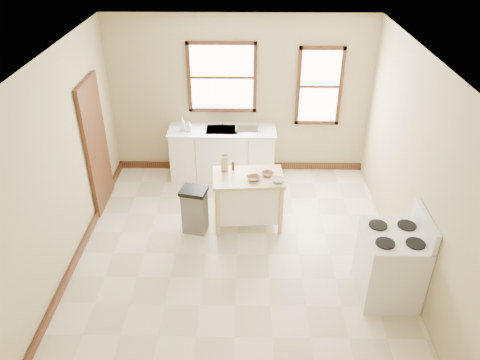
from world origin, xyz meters
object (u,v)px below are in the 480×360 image
object	(u,v)px
bowl_a	(254,178)
bowl_b	(268,174)
kitchen_island	(248,200)
trash_bin	(195,210)
gas_stove	(391,257)
soap_bottle_b	(189,126)
pepper_grinder	(233,165)
knife_block	(224,164)
dish_rack	(247,127)
bowl_c	(278,180)
soap_bottle_a	(183,124)

from	to	relation	value
bowl_a	bowl_b	world-z (taller)	bowl_a
kitchen_island	bowl_b	size ratio (longest dim) A/B	5.90
trash_bin	gas_stove	world-z (taller)	gas_stove
kitchen_island	gas_stove	world-z (taller)	gas_stove
soap_bottle_b	pepper_grinder	size ratio (longest dim) A/B	1.16
bowl_a	bowl_b	xyz separation A→B (m)	(0.21, 0.13, -0.00)
gas_stove	bowl_b	bearing A→B (deg)	133.81
knife_block	bowl_a	distance (m)	0.52
kitchen_island	pepper_grinder	xyz separation A→B (m)	(-0.23, 0.19, 0.50)
soap_bottle_b	bowl_a	size ratio (longest dim) A/B	0.91
soap_bottle_b	bowl_b	size ratio (longest dim) A/B	1.00
dish_rack	bowl_a	xyz separation A→B (m)	(0.10, -1.56, -0.10)
soap_bottle_b	bowl_b	world-z (taller)	soap_bottle_b
kitchen_island	bowl_c	xyz separation A→B (m)	(0.43, -0.15, 0.45)
knife_block	gas_stove	distance (m)	2.70
soap_bottle_b	pepper_grinder	world-z (taller)	soap_bottle_b
soap_bottle_a	bowl_b	distance (m)	1.96
bowl_b	bowl_c	xyz separation A→B (m)	(0.14, -0.19, 0.01)
knife_block	gas_stove	xyz separation A→B (m)	(2.10, -1.66, -0.34)
soap_bottle_a	trash_bin	world-z (taller)	soap_bottle_a
knife_block	bowl_c	world-z (taller)	knife_block
knife_block	trash_bin	size ratio (longest dim) A/B	0.28
bowl_b	bowl_c	world-z (taller)	bowl_c
dish_rack	bowl_a	size ratio (longest dim) A/B	2.10
dish_rack	bowl_b	distance (m)	1.47
dish_rack	gas_stove	xyz separation A→B (m)	(1.76, -2.95, -0.37)
soap_bottle_a	soap_bottle_b	world-z (taller)	soap_bottle_a
dish_rack	bowl_b	bearing A→B (deg)	-97.37
pepper_grinder	trash_bin	bearing A→B (deg)	-146.45
trash_bin	gas_stove	bearing A→B (deg)	-14.22
knife_block	trash_bin	xyz separation A→B (m)	(-0.43, -0.36, -0.58)
bowl_c	trash_bin	world-z (taller)	bowl_c
dish_rack	kitchen_island	size ratio (longest dim) A/B	0.39
knife_block	bowl_b	xyz separation A→B (m)	(0.64, -0.14, -0.08)
bowl_c	gas_stove	world-z (taller)	gas_stove
dish_rack	soap_bottle_a	bearing A→B (deg)	164.09
trash_bin	bowl_b	bearing A→B (deg)	24.60
knife_block	trash_bin	bearing A→B (deg)	-147.10
soap_bottle_b	trash_bin	distance (m)	1.70
soap_bottle_b	knife_block	world-z (taller)	soap_bottle_b
soap_bottle_b	gas_stove	world-z (taller)	gas_stove
soap_bottle_b	bowl_a	distance (m)	1.83
dish_rack	knife_block	distance (m)	1.33
soap_bottle_a	soap_bottle_b	xyz separation A→B (m)	(0.11, -0.02, -0.03)
pepper_grinder	bowl_a	world-z (taller)	pepper_grinder
gas_stove	trash_bin	bearing A→B (deg)	152.87
bowl_b	dish_rack	bearing A→B (deg)	102.02
knife_block	bowl_b	world-z (taller)	knife_block
kitchen_island	gas_stove	distance (m)	2.29
bowl_a	bowl_c	size ratio (longest dim) A/B	1.08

